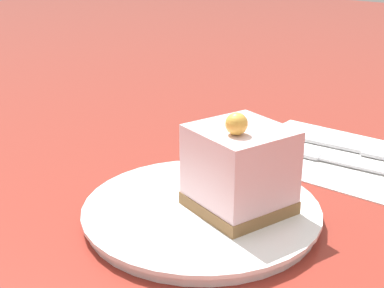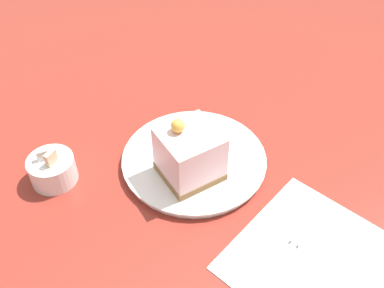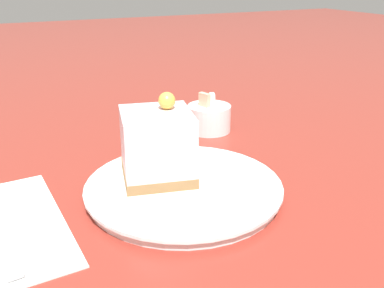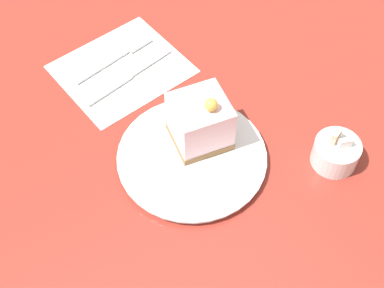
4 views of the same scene
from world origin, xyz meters
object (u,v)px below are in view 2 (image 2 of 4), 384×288
cake_slice (190,154)px  plate (193,160)px  knife (300,235)px  sugar_bowl (52,169)px  fork (324,275)px

cake_slice → plate: bearing=-41.5°
knife → sugar_bowl: bearing=21.0°
fork → knife: 0.06m
plate → fork: size_ratio=1.39×
plate → knife: size_ratio=1.23×
plate → cake_slice: size_ratio=2.27×
cake_slice → fork: (-0.24, -0.00, -0.05)m
knife → cake_slice: bearing=2.6°
fork → knife: (0.06, -0.03, -0.00)m
fork → sugar_bowl: size_ratio=2.36×
plate → sugar_bowl: size_ratio=3.28×
cake_slice → knife: (-0.19, -0.03, -0.05)m
plate → sugar_bowl: (0.13, 0.18, 0.01)m
knife → sugar_bowl: sugar_bowl is taller
cake_slice → fork: 0.25m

